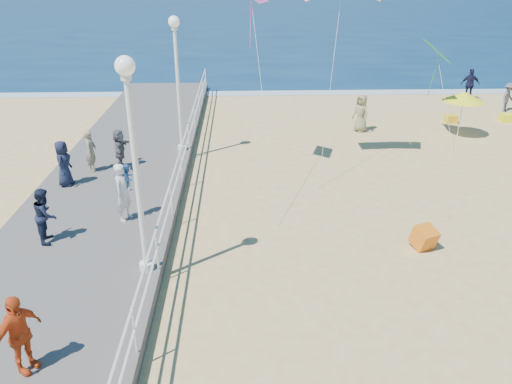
{
  "coord_description": "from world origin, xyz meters",
  "views": [
    {
      "loc": [
        -2.94,
        -10.8,
        7.45
      ],
      "look_at": [
        -2.5,
        2.0,
        1.6
      ],
      "focal_mm": 35.0,
      "sensor_mm": 36.0,
      "label": 1
    }
  ],
  "objects_px": {
    "beach_walker_a": "(508,97)",
    "toddler_held": "(128,178)",
    "beach_chair_left": "(506,118)",
    "woman_holding_toddler": "(123,192)",
    "box_kite": "(424,239)",
    "spectator_5": "(120,149)",
    "beach_umbrella": "(464,97)",
    "spectator_3": "(19,335)",
    "beach_walker_c": "(361,113)",
    "beach_chair_right": "(451,119)",
    "spectator_6": "(91,151)",
    "beach_walker_b": "(470,84)",
    "spectator_4": "(63,163)",
    "lamp_post_mid": "(134,148)",
    "spectator_7": "(46,215)",
    "lamp_post_far": "(177,71)"
  },
  "relations": [
    {
      "from": "beach_walker_a",
      "to": "toddler_held",
      "type": "bearing_deg",
      "value": 174.22
    },
    {
      "from": "beach_chair_left",
      "to": "toddler_held",
      "type": "bearing_deg",
      "value": -147.43
    },
    {
      "from": "woman_holding_toddler",
      "to": "box_kite",
      "type": "bearing_deg",
      "value": -76.8
    },
    {
      "from": "spectator_5",
      "to": "beach_chair_left",
      "type": "bearing_deg",
      "value": -66.88
    },
    {
      "from": "beach_umbrella",
      "to": "beach_walker_a",
      "type": "bearing_deg",
      "value": 43.85
    },
    {
      "from": "spectator_3",
      "to": "beach_walker_c",
      "type": "distance_m",
      "value": 18.8
    },
    {
      "from": "beach_walker_a",
      "to": "beach_chair_right",
      "type": "relative_size",
      "value": 2.9
    },
    {
      "from": "woman_holding_toddler",
      "to": "spectator_6",
      "type": "height_order",
      "value": "woman_holding_toddler"
    },
    {
      "from": "box_kite",
      "to": "beach_chair_left",
      "type": "bearing_deg",
      "value": 32.73
    },
    {
      "from": "beach_walker_b",
      "to": "toddler_held",
      "type": "bearing_deg",
      "value": 53.48
    },
    {
      "from": "spectator_4",
      "to": "toddler_held",
      "type": "bearing_deg",
      "value": -130.51
    },
    {
      "from": "beach_walker_b",
      "to": "beach_chair_right",
      "type": "relative_size",
      "value": 3.35
    },
    {
      "from": "spectator_3",
      "to": "beach_walker_b",
      "type": "distance_m",
      "value": 28.38
    },
    {
      "from": "beach_walker_a",
      "to": "spectator_6",
      "type": "bearing_deg",
      "value": 162.85
    },
    {
      "from": "lamp_post_mid",
      "to": "beach_walker_c",
      "type": "xyz_separation_m",
      "value": [
        8.3,
        12.51,
        -2.75
      ]
    },
    {
      "from": "beach_walker_a",
      "to": "woman_holding_toddler",
      "type": "bearing_deg",
      "value": 174.31
    },
    {
      "from": "lamp_post_mid",
      "to": "spectator_7",
      "type": "height_order",
      "value": "lamp_post_mid"
    },
    {
      "from": "lamp_post_far",
      "to": "beach_chair_right",
      "type": "distance_m",
      "value": 14.6
    },
    {
      "from": "spectator_6",
      "to": "spectator_7",
      "type": "bearing_deg",
      "value": -176.58
    },
    {
      "from": "beach_walker_a",
      "to": "spectator_7",
      "type": "bearing_deg",
      "value": 174.01
    },
    {
      "from": "spectator_5",
      "to": "toddler_held",
      "type": "bearing_deg",
      "value": -161.14
    },
    {
      "from": "beach_walker_b",
      "to": "beach_umbrella",
      "type": "distance_m",
      "value": 7.88
    },
    {
      "from": "spectator_5",
      "to": "spectator_7",
      "type": "relative_size",
      "value": 0.94
    },
    {
      "from": "toddler_held",
      "to": "spectator_3",
      "type": "distance_m",
      "value": 6.39
    },
    {
      "from": "beach_walker_a",
      "to": "lamp_post_far",
      "type": "bearing_deg",
      "value": 160.47
    },
    {
      "from": "spectator_4",
      "to": "box_kite",
      "type": "bearing_deg",
      "value": -107.77
    },
    {
      "from": "toddler_held",
      "to": "spectator_5",
      "type": "xyz_separation_m",
      "value": [
        -1.2,
        4.19,
        -0.55
      ]
    },
    {
      "from": "beach_walker_a",
      "to": "beach_chair_left",
      "type": "height_order",
      "value": "beach_walker_a"
    },
    {
      "from": "beach_umbrella",
      "to": "spectator_7",
      "type": "bearing_deg",
      "value": -147.65
    },
    {
      "from": "beach_walker_c",
      "to": "box_kite",
      "type": "xyz_separation_m",
      "value": [
        -0.66,
        -11.09,
        -0.61
      ]
    },
    {
      "from": "spectator_4",
      "to": "lamp_post_mid",
      "type": "bearing_deg",
      "value": -144.1
    },
    {
      "from": "beach_chair_left",
      "to": "lamp_post_far",
      "type": "bearing_deg",
      "value": -163.21
    },
    {
      "from": "lamp_post_far",
      "to": "spectator_4",
      "type": "distance_m",
      "value": 5.67
    },
    {
      "from": "spectator_7",
      "to": "beach_chair_left",
      "type": "xyz_separation_m",
      "value": [
        19.22,
        12.32,
        -0.99
      ]
    },
    {
      "from": "toddler_held",
      "to": "spectator_4",
      "type": "distance_m",
      "value": 3.78
    },
    {
      "from": "lamp_post_far",
      "to": "spectator_3",
      "type": "xyz_separation_m",
      "value": [
        -1.71,
        -12.39,
        -2.43
      ]
    },
    {
      "from": "spectator_4",
      "to": "box_kite",
      "type": "height_order",
      "value": "spectator_4"
    },
    {
      "from": "spectator_3",
      "to": "spectator_7",
      "type": "distance_m",
      "value": 5.14
    },
    {
      "from": "spectator_3",
      "to": "beach_walker_c",
      "type": "height_order",
      "value": "spectator_3"
    },
    {
      "from": "toddler_held",
      "to": "spectator_4",
      "type": "height_order",
      "value": "toddler_held"
    },
    {
      "from": "beach_walker_c",
      "to": "box_kite",
      "type": "bearing_deg",
      "value": -37.71
    },
    {
      "from": "beach_walker_a",
      "to": "beach_umbrella",
      "type": "distance_m",
      "value": 6.3
    },
    {
      "from": "lamp_post_far",
      "to": "beach_walker_a",
      "type": "bearing_deg",
      "value": 21.67
    },
    {
      "from": "beach_walker_a",
      "to": "beach_umbrella",
      "type": "bearing_deg",
      "value": -177.35
    },
    {
      "from": "lamp_post_far",
      "to": "lamp_post_mid",
      "type": "bearing_deg",
      "value": -90.0
    },
    {
      "from": "lamp_post_mid",
      "to": "spectator_6",
      "type": "bearing_deg",
      "value": 114.54
    },
    {
      "from": "lamp_post_mid",
      "to": "spectator_5",
      "type": "xyz_separation_m",
      "value": [
        -2.12,
        7.12,
        -2.52
      ]
    },
    {
      "from": "woman_holding_toddler",
      "to": "beach_chair_right",
      "type": "xyz_separation_m",
      "value": [
        14.41,
        11.05,
        -1.1
      ]
    },
    {
      "from": "spectator_3",
      "to": "beach_walker_a",
      "type": "xyz_separation_m",
      "value": [
        18.96,
        19.25,
        -0.44
      ]
    },
    {
      "from": "spectator_5",
      "to": "beach_walker_a",
      "type": "bearing_deg",
      "value": -62.86
    }
  ]
}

